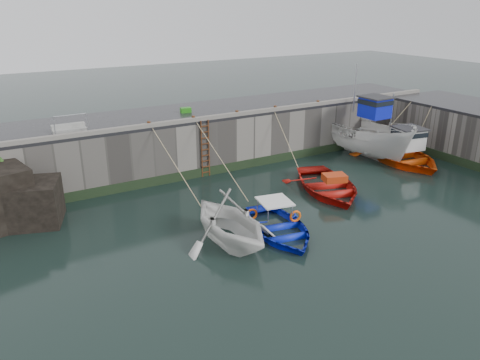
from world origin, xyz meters
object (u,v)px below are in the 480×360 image
boat_near_white (230,242)px  ladder (205,149)px  boat_far_white (365,137)px  bollard_a (149,124)px  fish_crate (186,110)px  bollard_b (193,118)px  bollard_e (318,103)px  boat_near_blue (279,233)px  boat_far_orange (400,155)px  boat_near_navy (327,191)px  bollard_c (237,113)px  bollard_d (275,108)px

boat_near_white → ladder: bearing=68.4°
boat_far_white → bollard_a: bearing=170.9°
fish_crate → bollard_b: size_ratio=2.13×
bollard_b → bollard_e: bearing=0.0°
boat_near_blue → boat_far_orange: bearing=30.1°
boat_near_white → boat_near_navy: boat_near_white is taller
bollard_a → bollard_c: (5.20, 0.00, 0.00)m
boat_near_blue → bollard_a: size_ratio=16.67×
ladder → bollard_d: size_ratio=11.43×
bollard_a → bollard_c: bearing=0.0°
bollard_b → bollard_d: 5.30m
boat_far_orange → bollard_b: size_ratio=25.45×
bollard_d → boat_near_blue: bearing=-122.7°
ladder → bollard_b: size_ratio=11.43×
ladder → boat_near_white: size_ratio=0.67×
bollard_e → bollard_d: bearing=180.0°
fish_crate → boat_near_white: bearing=-96.5°
fish_crate → bollard_e: 8.28m
ladder → boat_near_blue: ladder is taller
boat_near_navy → boat_far_orange: (7.04, 1.57, 0.42)m
boat_far_orange → boat_far_white: bearing=128.2°
boat_near_blue → boat_far_white: size_ratio=0.61×
bollard_c → boat_near_blue: bearing=-107.7°
boat_near_white → bollard_c: bearing=56.0°
boat_far_white → bollard_b: (-10.92, 1.88, 2.07)m
boat_far_white → boat_far_orange: 2.41m
boat_near_white → bollard_e: (10.59, 7.77, 3.30)m
ladder → boat_far_white: 10.54m
boat_near_white → boat_far_white: (13.01, 5.89, 1.23)m
boat_far_orange → fish_crate: 13.29m
boat_near_navy → bollard_a: (-7.45, 5.46, 3.30)m
bollard_b → bollard_e: size_ratio=1.00×
boat_near_blue → boat_near_navy: boat_near_navy is taller
bollard_b → bollard_c: bearing=0.0°
boat_near_blue → boat_far_orange: 12.61m
bollard_c → boat_far_white: bearing=-12.9°
boat_near_navy → fish_crate: size_ratio=9.27×
boat_far_white → bollard_d: bearing=160.5°
bollard_a → bollard_c: size_ratio=1.00×
boat_near_white → fish_crate: (2.59, 9.91, 3.30)m
boat_near_navy → bollard_b: size_ratio=19.76×
boat_near_white → bollard_a: 8.45m
boat_near_white → bollard_e: bollard_e is taller
boat_near_navy → bollard_e: (3.55, 5.46, 3.30)m
boat_far_orange → bollard_e: boat_far_orange is taller
boat_near_blue → bollard_e: 12.11m
boat_near_navy → bollard_e: bollard_e is taller
boat_far_white → boat_near_navy: bearing=-150.1°
bollard_a → boat_near_white: bearing=-87.0°
fish_crate → bollard_b: (-0.50, -2.14, -0.00)m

